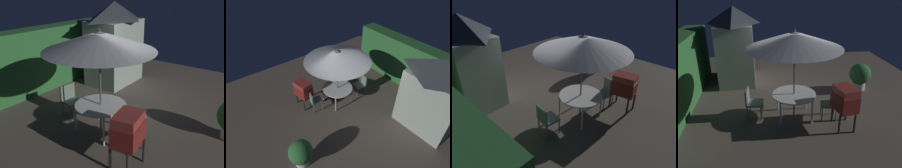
{
  "view_description": "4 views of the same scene",
  "coord_description": "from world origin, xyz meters",
  "views": [
    {
      "loc": [
        -5.45,
        -3.58,
        3.53
      ],
      "look_at": [
        -0.6,
        0.04,
        1.13
      ],
      "focal_mm": 41.14,
      "sensor_mm": 36.0,
      "label": 1
    },
    {
      "loc": [
        3.93,
        -3.89,
        6.02
      ],
      "look_at": [
        -0.8,
        -0.19,
        1.24
      ],
      "focal_mm": 31.1,
      "sensor_mm": 36.0,
      "label": 2
    },
    {
      "loc": [
        -4.34,
        4.1,
        4.04
      ],
      "look_at": [
        -0.5,
        0.1,
        0.93
      ],
      "focal_mm": 33.52,
      "sensor_mm": 36.0,
      "label": 3
    },
    {
      "loc": [
        -6.89,
        0.91,
        3.63
      ],
      "look_at": [
        -0.85,
        0.1,
        0.96
      ],
      "focal_mm": 36.27,
      "sensor_mm": 36.0,
      "label": 4
    }
  ],
  "objects": [
    {
      "name": "ground_plane",
      "position": [
        0.0,
        0.0,
        0.0
      ],
      "size": [
        11.0,
        11.0,
        0.0
      ],
      "primitive_type": "plane",
      "color": "brown"
    },
    {
      "name": "hedge_backdrop",
      "position": [
        0.0,
        3.5,
        1.07
      ],
      "size": [
        5.86,
        0.74,
        2.14
      ],
      "color": "#28602D",
      "rests_on": "ground"
    },
    {
      "name": "garden_shed",
      "position": [
        1.99,
        1.86,
        1.5
      ],
      "size": [
        2.1,
        1.47,
        2.94
      ],
      "color": "gray",
      "rests_on": "ground"
    },
    {
      "name": "patio_table",
      "position": [
        -1.1,
        0.02,
        0.7
      ],
      "size": [
        1.26,
        1.26,
        0.76
      ],
      "color": "white",
      "rests_on": "ground"
    },
    {
      "name": "patio_umbrella",
      "position": [
        -1.1,
        0.02,
        2.32
      ],
      "size": [
        2.61,
        2.61,
        2.6
      ],
      "color": "#4C4C51",
      "rests_on": "ground"
    },
    {
      "name": "bbq_grill",
      "position": [
        -1.8,
        -1.24,
        0.85
      ],
      "size": [
        0.78,
        0.62,
        1.2
      ],
      "color": "maroon",
      "rests_on": "ground"
    },
    {
      "name": "chair_near_shed",
      "position": [
        -0.93,
        1.24,
        0.52
      ],
      "size": [
        0.52,
        0.52,
        0.9
      ],
      "color": "slate",
      "rests_on": "ground"
    },
    {
      "name": "chair_far_side",
      "position": [
        -1.3,
        -1.07,
        0.52
      ],
      "size": [
        0.54,
        0.54,
        0.9
      ],
      "color": "slate",
      "rests_on": "ground"
    },
    {
      "name": "potted_plant_by_shed",
      "position": [
        0.53,
        -2.71,
        0.55
      ],
      "size": [
        0.78,
        0.78,
        1.0
      ],
      "color": "silver",
      "rests_on": "ground"
    }
  ]
}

